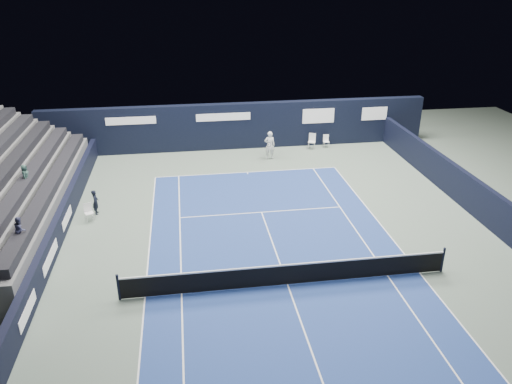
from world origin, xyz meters
TOP-DOWN VIEW (x-y plane):
  - ground at (0.00, 2.00)m, footprint 48.00×48.00m
  - court_surface at (0.00, 0.00)m, footprint 10.97×23.77m
  - enclosure_wall_right at (10.50, 6.00)m, footprint 0.30×22.00m
  - folding_chair_back_a at (6.00, 15.73)m, footprint 0.41×0.39m
  - folding_chair_back_b at (4.97, 15.60)m, footprint 0.60×0.59m
  - line_judge_chair at (-8.50, 6.84)m, footprint 0.51×0.50m
  - line_judge at (-8.24, 7.52)m, footprint 0.32×0.48m
  - court_markings at (0.00, 0.00)m, footprint 11.03×23.83m
  - tennis_net at (0.00, 0.00)m, footprint 12.90×0.10m
  - back_sponsor_wall at (0.01, 16.50)m, footprint 26.00×0.63m
  - side_barrier_left at (-9.50, 5.97)m, footprint 0.33×22.00m
  - tennis_player at (1.76, 14.05)m, footprint 0.72×0.87m

SIDE VIEW (x-z plane):
  - ground at x=0.00m, z-range 0.00..0.00m
  - court_surface at x=0.00m, z-range 0.00..0.01m
  - court_markings at x=0.00m, z-range 0.01..0.01m
  - folding_chair_back_a at x=6.00m, z-range 0.06..0.94m
  - line_judge_chair at x=-8.50m, z-range 0.06..0.94m
  - tennis_net at x=0.00m, z-range -0.04..1.06m
  - folding_chair_back_b at x=4.97m, z-range 0.07..1.12m
  - side_barrier_left at x=-9.50m, z-range 0.00..1.20m
  - line_judge at x=-8.24m, z-range 0.00..1.27m
  - enclosure_wall_right at x=10.50m, z-range 0.00..1.80m
  - tennis_player at x=1.76m, z-range 0.00..1.83m
  - back_sponsor_wall at x=0.01m, z-range 0.00..3.10m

